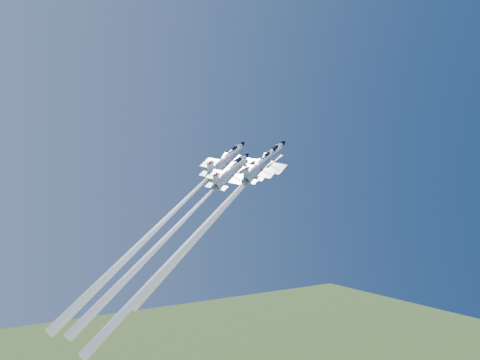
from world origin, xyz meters
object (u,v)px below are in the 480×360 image
jet_right (204,226)px  jet_slot (179,224)px  jet_lead (226,205)px  jet_left (171,214)px

jet_right → jet_slot: 4.95m
jet_lead → jet_right: size_ratio=0.96×
jet_lead → jet_right: jet_lead is taller
jet_right → jet_slot: size_ratio=1.10×
jet_left → jet_lead: bearing=47.5°
jet_lead → jet_left: 12.08m
jet_lead → jet_left: jet_lead is taller
jet_left → jet_slot: size_ratio=1.12×
jet_right → jet_slot: (-3.60, 3.38, 0.35)m
jet_lead → jet_left: bearing=-132.5°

